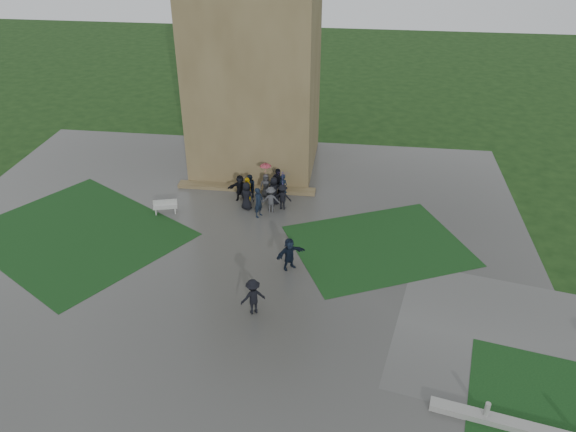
# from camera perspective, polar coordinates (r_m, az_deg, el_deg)

# --- Properties ---
(ground) EXTENTS (120.00, 120.00, 0.00)m
(ground) POSITION_cam_1_polar(r_m,az_deg,el_deg) (28.05, -8.44, -7.39)
(ground) COLOR black
(plaza) EXTENTS (34.00, 34.00, 0.02)m
(plaza) POSITION_cam_1_polar(r_m,az_deg,el_deg) (29.58, -7.45, -5.03)
(plaza) COLOR #3A3A37
(plaza) RESTS_ON ground
(lawn_inset_left) EXTENTS (14.10, 13.46, 0.01)m
(lawn_inset_left) POSITION_cam_1_polar(r_m,az_deg,el_deg) (34.06, -20.63, -1.72)
(lawn_inset_left) COLOR black
(lawn_inset_left) RESTS_ON plaza
(lawn_inset_right) EXTENTS (11.12, 10.15, 0.01)m
(lawn_inset_right) POSITION_cam_1_polar(r_m,az_deg,el_deg) (31.28, 9.20, -2.99)
(lawn_inset_right) COLOR black
(lawn_inset_right) RESTS_ON plaza
(tower) EXTENTS (8.00, 8.00, 18.00)m
(tower) POSITION_cam_1_polar(r_m,az_deg,el_deg) (37.70, -3.44, 18.06)
(tower) COLOR brown
(tower) RESTS_ON ground
(tower_plinth) EXTENTS (9.00, 0.80, 0.22)m
(tower_plinth) POSITION_cam_1_polar(r_m,az_deg,el_deg) (36.65, -4.26, 2.86)
(tower_plinth) COLOR brown
(tower_plinth) RESTS_ON plaza
(bench) EXTENTS (1.49, 0.82, 0.83)m
(bench) POSITION_cam_1_polar(r_m,az_deg,el_deg) (34.53, -12.35, 0.93)
(bench) COLOR #A1A29D
(bench) RESTS_ON plaza
(visitor_cluster) EXTENTS (4.13, 3.62, 2.50)m
(visitor_cluster) POSITION_cam_1_polar(r_m,az_deg,el_deg) (34.48, -2.42, 2.80)
(visitor_cluster) COLOR black
(visitor_cluster) RESTS_ON plaza
(pedestrian_mid) EXTENTS (1.66, 1.49, 1.78)m
(pedestrian_mid) POSITION_cam_1_polar(r_m,az_deg,el_deg) (28.65, 0.14, -3.85)
(pedestrian_mid) COLOR black
(pedestrian_mid) RESTS_ON plaza
(pedestrian_near) EXTENTS (1.31, 1.08, 1.81)m
(pedestrian_near) POSITION_cam_1_polar(r_m,az_deg,el_deg) (25.88, -3.57, -8.18)
(pedestrian_near) COLOR black
(pedestrian_near) RESTS_ON plaza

